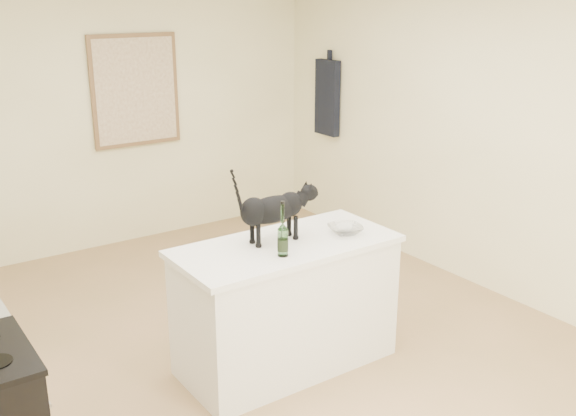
# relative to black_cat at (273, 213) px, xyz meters

# --- Properties ---
(floor) EXTENTS (5.50, 5.50, 0.00)m
(floor) POSITION_rel_black_cat_xyz_m (-0.05, 0.13, -1.10)
(floor) COLOR tan
(floor) RESTS_ON ground
(wall_back) EXTENTS (4.50, 0.00, 4.50)m
(wall_back) POSITION_rel_black_cat_xyz_m (-0.05, 2.88, 0.20)
(wall_back) COLOR #FFF7C5
(wall_back) RESTS_ON ground
(wall_right) EXTENTS (0.00, 5.50, 5.50)m
(wall_right) POSITION_rel_black_cat_xyz_m (2.20, 0.13, 0.20)
(wall_right) COLOR #FFF7C5
(wall_right) RESTS_ON ground
(island_base) EXTENTS (1.44, 0.67, 0.86)m
(island_base) POSITION_rel_black_cat_xyz_m (0.05, -0.07, -0.67)
(island_base) COLOR white
(island_base) RESTS_ON floor
(island_top) EXTENTS (1.50, 0.70, 0.04)m
(island_top) POSITION_rel_black_cat_xyz_m (0.05, -0.07, -0.22)
(island_top) COLOR white
(island_top) RESTS_ON island_base
(artwork_frame) EXTENTS (0.90, 0.03, 1.10)m
(artwork_frame) POSITION_rel_black_cat_xyz_m (0.25, 2.85, 0.45)
(artwork_frame) COLOR brown
(artwork_frame) RESTS_ON wall_back
(artwork_canvas) EXTENTS (0.82, 0.00, 1.02)m
(artwork_canvas) POSITION_rel_black_cat_xyz_m (0.25, 2.83, 0.45)
(artwork_canvas) COLOR beige
(artwork_canvas) RESTS_ON wall_back
(hanging_garment) EXTENTS (0.08, 0.34, 0.80)m
(hanging_garment) POSITION_rel_black_cat_xyz_m (2.14, 2.18, 0.30)
(hanging_garment) COLOR black
(hanging_garment) RESTS_ON wall_right
(black_cat) EXTENTS (0.58, 0.20, 0.40)m
(black_cat) POSITION_rel_black_cat_xyz_m (0.00, 0.00, 0.00)
(black_cat) COLOR black
(black_cat) RESTS_ON island_top
(wine_bottle) EXTENTS (0.08, 0.08, 0.31)m
(wine_bottle) POSITION_rel_black_cat_xyz_m (-0.09, -0.25, -0.04)
(wine_bottle) COLOR #296327
(wine_bottle) RESTS_ON island_top
(glass_bowl) EXTENTS (0.29, 0.29, 0.06)m
(glass_bowl) POSITION_rel_black_cat_xyz_m (0.49, -0.16, -0.17)
(glass_bowl) COLOR silver
(glass_bowl) RESTS_ON island_top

